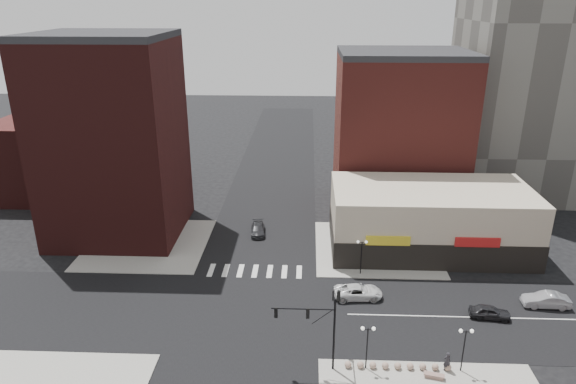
{
  "coord_description": "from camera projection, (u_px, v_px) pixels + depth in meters",
  "views": [
    {
      "loc": [
        5.84,
        -43.68,
        29.74
      ],
      "look_at": [
        3.83,
        5.26,
        11.0
      ],
      "focal_mm": 32.0,
      "sensor_mm": 36.0,
      "label": 1
    }
  ],
  "objects": [
    {
      "name": "bollard_row",
      "position": [
        398.0,
        366.0,
        43.47
      ],
      "size": [
        8.99,
        0.59,
        0.59
      ],
      "color": "#9E826D",
      "rests_on": "sidewalk_se"
    },
    {
      "name": "building_ne_midrise",
      "position": [
        399.0,
        134.0,
        74.48
      ],
      "size": [
        18.0,
        15.0,
        22.0
      ],
      "primitive_type": "cube",
      "color": "maroon",
      "rests_on": "ground"
    },
    {
      "name": "white_suv",
      "position": [
        358.0,
        292.0,
        53.83
      ],
      "size": [
        5.26,
        2.75,
        1.41
      ],
      "primitive_type": "imported",
      "rotation": [
        0.0,
        0.0,
        1.65
      ],
      "color": "silver",
      "rests_on": "ground"
    },
    {
      "name": "stone_bench",
      "position": [
        434.0,
        376.0,
        42.46
      ],
      "size": [
        1.75,
        0.89,
        0.39
      ],
      "rotation": [
        0.0,
        0.0,
        -0.24
      ],
      "color": "#84665B",
      "rests_on": "sidewalk_se"
    },
    {
      "name": "building_ne_row",
      "position": [
        429.0,
        224.0,
        63.62
      ],
      "size": [
        24.2,
        12.2,
        8.0
      ],
      "color": "#BAAE94",
      "rests_on": "ground"
    },
    {
      "name": "pedestrian",
      "position": [
        447.0,
        361.0,
        43.1
      ],
      "size": [
        0.73,
        0.56,
        1.81
      ],
      "primitive_type": "imported",
      "rotation": [
        0.0,
        0.0,
        3.34
      ],
      "color": "black",
      "rests_on": "sidewalk_se"
    },
    {
      "name": "dark_sedan_east",
      "position": [
        490.0,
        312.0,
        50.44
      ],
      "size": [
        4.09,
        2.07,
        1.34
      ],
      "primitive_type": "imported",
      "rotation": [
        0.0,
        0.0,
        1.44
      ],
      "color": "black",
      "rests_on": "ground"
    },
    {
      "name": "building_nw_low",
      "position": [
        73.0,
        154.0,
        82.41
      ],
      "size": [
        20.0,
        18.0,
        12.0
      ],
      "primitive_type": "cube",
      "color": "#391312",
      "rests_on": "ground"
    },
    {
      "name": "road_ns",
      "position": [
        248.0,
        312.0,
        51.6
      ],
      "size": [
        14.0,
        200.0,
        0.02
      ],
      "primitive_type": "cube",
      "color": "black",
      "rests_on": "ground"
    },
    {
      "name": "sidewalk_ne",
      "position": [
        376.0,
        248.0,
        64.56
      ],
      "size": [
        15.0,
        15.0,
        0.12
      ],
      "primitive_type": "cube",
      "color": "gray",
      "rests_on": "ground"
    },
    {
      "name": "street_lamp_ne",
      "position": [
        362.0,
        249.0,
        57.44
      ],
      "size": [
        1.22,
        0.32,
        4.16
      ],
      "color": "black",
      "rests_on": "sidewalk_ne"
    },
    {
      "name": "ground",
      "position": [
        248.0,
        312.0,
        51.61
      ],
      "size": [
        240.0,
        240.0,
        0.0
      ],
      "primitive_type": "plane",
      "color": "black",
      "rests_on": "ground"
    },
    {
      "name": "building_nw",
      "position": [
        113.0,
        141.0,
        65.13
      ],
      "size": [
        16.0,
        15.0,
        25.0
      ],
      "primitive_type": "cube",
      "color": "#391312",
      "rests_on": "ground"
    },
    {
      "name": "dark_sedan_north",
      "position": [
        258.0,
        229.0,
        68.38
      ],
      "size": [
        2.19,
        4.56,
        1.28
      ],
      "primitive_type": "imported",
      "rotation": [
        0.0,
        0.0,
        0.09
      ],
      "color": "black",
      "rests_on": "ground"
    },
    {
      "name": "sidewalk_nw",
      "position": [
        148.0,
        244.0,
        65.67
      ],
      "size": [
        15.0,
        15.0,
        0.12
      ],
      "primitive_type": "cube",
      "color": "gray",
      "rests_on": "ground"
    },
    {
      "name": "street_lamp_se_b",
      "position": [
        465.0,
        339.0,
        42.24
      ],
      "size": [
        1.22,
        0.32,
        4.16
      ],
      "color": "black",
      "rests_on": "sidewalk_se"
    },
    {
      "name": "traffic_signal",
      "position": [
        323.0,
        318.0,
        42.25
      ],
      "size": [
        5.59,
        3.09,
        7.77
      ],
      "color": "black",
      "rests_on": "ground"
    },
    {
      "name": "street_lamp_se_a",
      "position": [
        368.0,
        337.0,
        42.55
      ],
      "size": [
        1.22,
        0.32,
        4.16
      ],
      "color": "black",
      "rests_on": "sidewalk_se"
    },
    {
      "name": "silver_sedan",
      "position": [
        546.0,
        300.0,
        52.25
      ],
      "size": [
        4.69,
        1.85,
        1.52
      ],
      "primitive_type": "imported",
      "rotation": [
        0.0,
        0.0,
        -1.62
      ],
      "color": "gray",
      "rests_on": "ground"
    },
    {
      "name": "road_ew",
      "position": [
        248.0,
        312.0,
        51.6
      ],
      "size": [
        200.0,
        14.0,
        0.02
      ],
      "primitive_type": "cube",
      "color": "black",
      "rests_on": "ground"
    }
  ]
}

